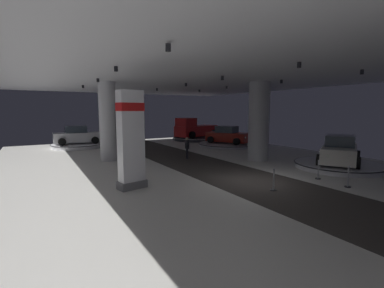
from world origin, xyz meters
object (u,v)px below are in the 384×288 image
column_right (259,122)px  display_platform_deep_right (196,138)px  brand_sign_pylon (131,139)px  display_platform_near_right (339,165)px  display_car_near_right (340,151)px  column_left (108,122)px  display_car_deep_left (77,136)px  display_car_far_right (228,135)px  display_platform_deep_left (78,145)px  pickup_truck_deep_right (195,129)px  display_platform_far_right (228,144)px  visitor_walking_near (187,146)px

column_right → display_platform_deep_right: size_ratio=0.97×
display_platform_deep_right → brand_sign_pylon: bearing=-129.3°
display_platform_near_right → display_car_near_right: 0.90m
column_left → display_car_deep_left: column_left is taller
column_left → display_platform_deep_right: column_left is taller
column_left → display_car_far_right: bearing=10.1°
brand_sign_pylon → display_car_deep_left: (-0.14, 16.09, -1.15)m
display_platform_deep_left → display_car_near_right: bearing=-55.7°
display_platform_near_right → display_car_far_right: size_ratio=1.13×
display_car_deep_left → brand_sign_pylon: bearing=-89.5°
display_platform_deep_right → display_platform_near_right: bearing=-92.5°
display_car_near_right → column_right: bearing=117.1°
display_platform_near_right → pickup_truck_deep_right: pickup_truck_deep_right is taller
column_right → display_car_far_right: (3.03, 7.43, -1.72)m
display_platform_far_right → display_platform_deep_right: display_platform_deep_right is taller
display_platform_far_right → visitor_walking_near: (-7.13, -4.35, 0.76)m
display_platform_far_right → display_platform_deep_right: size_ratio=1.04×
brand_sign_pylon → display_platform_near_right: 12.70m
column_left → brand_sign_pylon: 7.70m
column_left → visitor_walking_near: size_ratio=3.46×
display_platform_far_right → pickup_truck_deep_right: pickup_truck_deep_right is taller
display_platform_far_right → visitor_walking_near: visitor_walking_near is taller
column_right → display_platform_deep_right: bearing=77.2°
brand_sign_pylon → pickup_truck_deep_right: size_ratio=0.78×
column_right → display_platform_near_right: 5.74m
display_platform_deep_left → column_right: bearing=-53.5°
display_platform_far_right → pickup_truck_deep_right: (-0.25, 6.13, 1.14)m
brand_sign_pylon → visitor_walking_near: brand_sign_pylon is taller
column_right → display_platform_far_right: bearing=67.7°
column_left → display_platform_deep_left: 8.87m
display_platform_deep_right → visitor_walking_near: bearing=-124.3°
column_left → display_car_deep_left: size_ratio=1.28×
display_car_far_right → display_car_deep_left: size_ratio=1.07×
display_car_deep_left → column_left: bearing=-83.6°
display_car_near_right → display_platform_far_right: (0.70, 11.97, -0.93)m
display_platform_deep_right → display_car_deep_left: 13.29m
display_car_near_right → display_platform_near_right: bearing=-151.0°
brand_sign_pylon → display_platform_far_right: 16.47m
column_right → visitor_walking_near: size_ratio=3.46×
display_car_near_right → brand_sign_pylon: bearing=170.1°
column_left → visitor_walking_near: 5.86m
pickup_truck_deep_right → display_car_deep_left: pickup_truck_deep_right is taller
display_car_far_right → column_left: bearing=-169.9°
visitor_walking_near → display_platform_near_right: bearing=-50.0°
column_right → pickup_truck_deep_right: (2.79, 13.53, -1.46)m
display_car_far_right → display_platform_deep_left: (-13.16, 6.26, -0.83)m
column_right → visitor_walking_near: (-4.09, 3.05, -1.84)m
display_platform_deep_left → pickup_truck_deep_right: bearing=-0.7°
column_right → display_platform_deep_left: column_right is taller
display_car_far_right → pickup_truck_deep_right: bearing=92.2°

